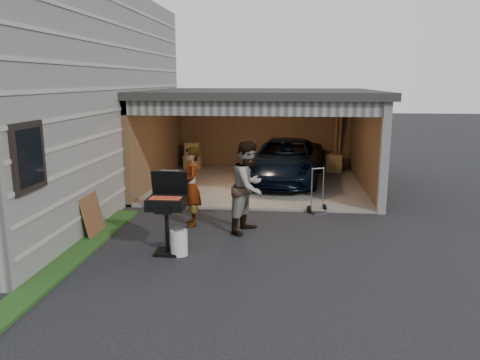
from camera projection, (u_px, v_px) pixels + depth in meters
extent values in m
plane|color=black|center=(195.00, 263.00, 8.33)|extent=(80.00, 80.00, 0.00)
cube|color=#193814|center=(46.00, 279.00, 7.57)|extent=(0.50, 8.00, 0.06)
cube|color=#605E59|center=(259.00, 183.00, 14.57)|extent=(6.50, 6.00, 0.06)
cube|color=#4A3322|center=(264.00, 131.00, 17.14)|extent=(6.50, 0.15, 2.70)
cube|color=#4A3322|center=(366.00, 143.00, 13.98)|extent=(0.15, 6.00, 2.70)
cube|color=#4A3322|center=(158.00, 140.00, 14.61)|extent=(0.15, 6.00, 2.70)
cube|color=#2D2B28|center=(260.00, 93.00, 13.99)|extent=(6.80, 6.30, 0.20)
cube|color=#474744|center=(253.00, 108.00, 11.21)|extent=(6.50, 0.16, 0.36)
cube|color=beige|center=(256.00, 102.00, 12.37)|extent=(6.00, 2.40, 0.06)
cube|color=#474744|center=(384.00, 159.00, 11.11)|extent=(0.20, 0.18, 2.70)
cube|color=brown|center=(193.00, 161.00, 16.90)|extent=(0.60, 0.50, 0.50)
cube|color=brown|center=(192.00, 148.00, 16.81)|extent=(0.50, 0.45, 0.45)
cube|color=brown|center=(333.00, 163.00, 16.30)|extent=(0.55, 0.50, 0.60)
cube|color=#56301D|center=(338.00, 137.00, 16.69)|extent=(0.24, 0.43, 2.20)
imported|color=black|center=(286.00, 162.00, 14.75)|extent=(2.73, 4.93, 1.30)
imported|color=silver|center=(191.00, 187.00, 10.33)|extent=(0.59, 0.74, 1.76)
imported|color=#523620|center=(249.00, 187.00, 9.88)|extent=(1.05, 1.16, 1.95)
cube|color=black|center=(168.00, 252.00, 8.77)|extent=(0.44, 0.44, 0.05)
cylinder|color=black|center=(167.00, 230.00, 8.68)|extent=(0.07, 0.07, 0.87)
cube|color=black|center=(166.00, 204.00, 8.58)|extent=(0.68, 0.48, 0.21)
cube|color=#59595B|center=(166.00, 199.00, 8.56)|extent=(0.62, 0.41, 0.02)
cube|color=black|center=(170.00, 183.00, 8.80)|extent=(0.68, 0.12, 0.48)
cylinder|color=silver|center=(179.00, 243.00, 8.66)|extent=(0.37, 0.37, 0.47)
cube|color=#56301D|center=(93.00, 215.00, 9.70)|extent=(0.22, 0.79, 0.87)
cube|color=slate|center=(319.00, 213.00, 11.39)|extent=(0.43, 0.36, 0.04)
cylinder|color=black|center=(309.00, 209.00, 11.43)|extent=(0.12, 0.19, 0.19)
cylinder|color=black|center=(324.00, 208.00, 11.56)|extent=(0.12, 0.19, 0.19)
cylinder|color=slate|center=(312.00, 190.00, 11.34)|extent=(0.03, 0.03, 1.10)
cylinder|color=slate|center=(323.00, 189.00, 11.44)|extent=(0.03, 0.03, 1.10)
cylinder|color=slate|center=(318.00, 168.00, 11.28)|extent=(0.30, 0.16, 0.03)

